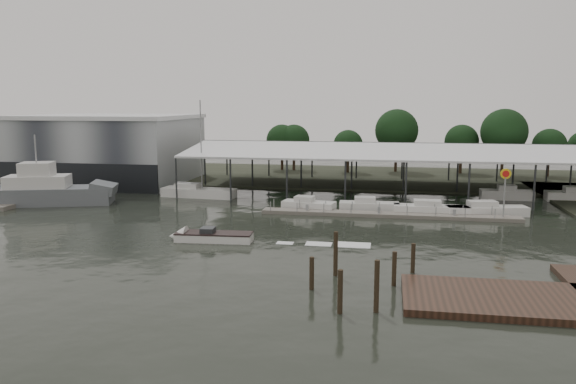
% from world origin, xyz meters
% --- Properties ---
extents(ground, '(200.00, 200.00, 0.00)m').
position_xyz_m(ground, '(0.00, 0.00, 0.00)').
color(ground, black).
rests_on(ground, ground).
extents(land_strip_far, '(140.00, 30.00, 0.30)m').
position_xyz_m(land_strip_far, '(0.00, 42.00, 0.10)').
color(land_strip_far, '#383D2E').
rests_on(land_strip_far, ground).
extents(land_strip_west, '(20.00, 40.00, 0.30)m').
position_xyz_m(land_strip_west, '(-40.00, 30.00, 0.10)').
color(land_strip_west, '#383D2E').
rests_on(land_strip_west, ground).
extents(storage_warehouse, '(24.50, 20.50, 10.50)m').
position_xyz_m(storage_warehouse, '(-28.00, 29.94, 5.29)').
color(storage_warehouse, '#9CA2A6').
rests_on(storage_warehouse, ground).
extents(covered_boat_shed, '(58.24, 24.00, 6.96)m').
position_xyz_m(covered_boat_shed, '(17.00, 28.00, 6.13)').
color(covered_boat_shed, silver).
rests_on(covered_boat_shed, ground).
extents(trawler_dock, '(3.00, 18.00, 0.50)m').
position_xyz_m(trawler_dock, '(-30.00, 14.00, 0.25)').
color(trawler_dock, slate).
rests_on(trawler_dock, ground).
extents(floating_dock, '(28.00, 2.00, 1.40)m').
position_xyz_m(floating_dock, '(15.00, 10.00, 0.20)').
color(floating_dock, slate).
rests_on(floating_dock, ground).
extents(shell_fuel_sign, '(1.10, 0.18, 5.55)m').
position_xyz_m(shell_fuel_sign, '(27.00, 9.99, 3.93)').
color(shell_fuel_sign, gray).
rests_on(shell_fuel_sign, ground).
extents(boardwalk_platform, '(15.00, 12.00, 0.50)m').
position_xyz_m(boardwalk_platform, '(24.55, -15.27, 0.20)').
color(boardwalk_platform, '#392217').
rests_on(boardwalk_platform, ground).
extents(grey_trawler, '(16.59, 8.89, 8.84)m').
position_xyz_m(grey_trawler, '(-26.24, 10.20, 1.58)').
color(grey_trawler, slate).
rests_on(grey_trawler, ground).
extents(white_sailboat, '(10.04, 3.45, 12.90)m').
position_xyz_m(white_sailboat, '(-9.89, 18.55, 0.65)').
color(white_sailboat, silver).
rests_on(white_sailboat, ground).
extents(speedboat_underway, '(18.60, 3.27, 2.00)m').
position_xyz_m(speedboat_underway, '(-1.05, -4.11, 0.39)').
color(speedboat_underway, silver).
rests_on(speedboat_underway, ground).
extents(moored_cruiser_0, '(6.38, 3.26, 1.70)m').
position_xyz_m(moored_cruiser_0, '(5.83, 12.00, 0.61)').
color(moored_cruiser_0, silver).
rests_on(moored_cruiser_0, ground).
extents(moored_cruiser_1, '(6.91, 2.56, 1.70)m').
position_xyz_m(moored_cruiser_1, '(12.76, 12.75, 0.61)').
color(moored_cruiser_1, silver).
rests_on(moored_cruiser_1, ground).
extents(moored_cruiser_2, '(8.33, 2.24, 1.70)m').
position_xyz_m(moored_cruiser_2, '(19.70, 11.88, 0.61)').
color(moored_cruiser_2, silver).
rests_on(moored_cruiser_2, ground).
extents(moored_cruiser_3, '(9.08, 3.94, 1.70)m').
position_xyz_m(moored_cruiser_3, '(25.63, 12.40, 0.61)').
color(moored_cruiser_3, silver).
rests_on(moored_cruiser_3, ground).
extents(mooring_pilings, '(7.12, 9.35, 3.83)m').
position_xyz_m(mooring_pilings, '(13.34, -15.29, 1.05)').
color(mooring_pilings, '#362A1B').
rests_on(mooring_pilings, ground).
extents(horizon_tree_line, '(67.42, 10.29, 11.39)m').
position_xyz_m(horizon_tree_line, '(23.42, 48.21, 6.35)').
color(horizon_tree_line, '#312216').
rests_on(horizon_tree_line, ground).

